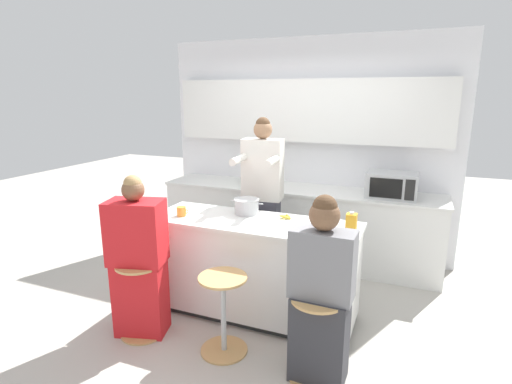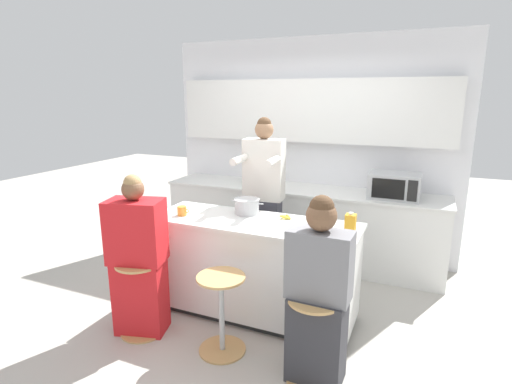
# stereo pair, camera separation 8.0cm
# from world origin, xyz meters

# --- Properties ---
(ground_plane) EXTENTS (16.00, 16.00, 0.00)m
(ground_plane) POSITION_xyz_m (0.00, 0.00, 0.00)
(ground_plane) COLOR #B2ADA3
(wall_back) EXTENTS (3.66, 0.22, 2.70)m
(wall_back) POSITION_xyz_m (0.00, 1.74, 1.54)
(wall_back) COLOR white
(wall_back) RESTS_ON ground_plane
(back_counter) EXTENTS (3.39, 0.66, 0.91)m
(back_counter) POSITION_xyz_m (0.00, 1.42, 0.46)
(back_counter) COLOR white
(back_counter) RESTS_ON ground_plane
(kitchen_island) EXTENTS (1.90, 0.66, 0.92)m
(kitchen_island) POSITION_xyz_m (0.00, 0.00, 0.46)
(kitchen_island) COLOR black
(kitchen_island) RESTS_ON ground_plane
(bar_stool_leftmost) EXTENTS (0.38, 0.38, 0.65)m
(bar_stool_leftmost) POSITION_xyz_m (-0.76, -0.66, 0.36)
(bar_stool_leftmost) COLOR tan
(bar_stool_leftmost) RESTS_ON ground_plane
(bar_stool_center) EXTENTS (0.38, 0.38, 0.65)m
(bar_stool_center) POSITION_xyz_m (0.00, -0.62, 0.36)
(bar_stool_center) COLOR tan
(bar_stool_center) RESTS_ON ground_plane
(bar_stool_rightmost) EXTENTS (0.38, 0.38, 0.65)m
(bar_stool_rightmost) POSITION_xyz_m (0.76, -0.67, 0.36)
(bar_stool_rightmost) COLOR tan
(bar_stool_rightmost) RESTS_ON ground_plane
(person_cooking) EXTENTS (0.46, 0.60, 1.80)m
(person_cooking) POSITION_xyz_m (-0.15, 0.62, 0.90)
(person_cooking) COLOR #383842
(person_cooking) RESTS_ON ground_plane
(person_wrapped_blanket) EXTENTS (0.51, 0.40, 1.40)m
(person_wrapped_blanket) POSITION_xyz_m (-0.78, -0.64, 0.66)
(person_wrapped_blanket) COLOR red
(person_wrapped_blanket) RESTS_ON ground_plane
(person_seated_near) EXTENTS (0.44, 0.27, 1.38)m
(person_seated_near) POSITION_xyz_m (0.78, -0.64, 0.63)
(person_seated_near) COLOR #333338
(person_seated_near) RESTS_ON ground_plane
(cooking_pot) EXTENTS (0.33, 0.24, 0.14)m
(cooking_pot) POSITION_xyz_m (-0.14, 0.18, 0.99)
(cooking_pot) COLOR #B7BABC
(cooking_pot) RESTS_ON kitchen_island
(fruit_bowl) EXTENTS (0.21, 0.21, 0.07)m
(fruit_bowl) POSITION_xyz_m (0.69, -0.09, 0.95)
(fruit_bowl) COLOR silver
(fruit_bowl) RESTS_ON kitchen_island
(coffee_cup_near) EXTENTS (0.12, 0.09, 0.09)m
(coffee_cup_near) POSITION_xyz_m (-0.68, -0.11, 0.96)
(coffee_cup_near) COLOR orange
(coffee_cup_near) RESTS_ON kitchen_island
(banana_bunch) EXTENTS (0.13, 0.09, 0.04)m
(banana_bunch) POSITION_xyz_m (0.25, 0.17, 0.94)
(banana_bunch) COLOR yellow
(banana_bunch) RESTS_ON kitchen_island
(juice_carton) EXTENTS (0.08, 0.08, 0.21)m
(juice_carton) POSITION_xyz_m (0.87, -0.09, 1.01)
(juice_carton) COLOR gold
(juice_carton) RESTS_ON kitchen_island
(microwave) EXTENTS (0.54, 0.37, 0.28)m
(microwave) POSITION_xyz_m (1.08, 1.38, 1.05)
(microwave) COLOR #B2B5B7
(microwave) RESTS_ON back_counter
(potted_plant) EXTENTS (0.23, 0.23, 0.30)m
(potted_plant) POSITION_xyz_m (-0.63, 1.42, 1.09)
(potted_plant) COLOR #93563D
(potted_plant) RESTS_ON back_counter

